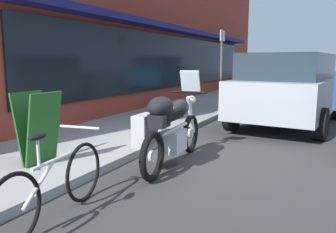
# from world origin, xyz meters

# --- Properties ---
(ground_plane) EXTENTS (80.00, 80.00, 0.00)m
(ground_plane) POSITION_xyz_m (0.00, 0.00, 0.00)
(ground_plane) COLOR #343434
(storefront_building) EXTENTS (21.84, 0.90, 7.16)m
(storefront_building) POSITION_xyz_m (6.92, 3.74, 3.50)
(storefront_building) COLOR maroon
(storefront_building) RESTS_ON ground_plane
(sidewalk_curb) EXTENTS (30.00, 2.48, 0.12)m
(sidewalk_curb) POSITION_xyz_m (9.00, 2.34, 0.06)
(sidewalk_curb) COLOR #969696
(sidewalk_curb) RESTS_ON ground_plane
(touring_motorcycle) EXTENTS (2.20, 0.62, 1.41)m
(touring_motorcycle) POSITION_xyz_m (-0.51, 0.43, 0.61)
(touring_motorcycle) COLOR black
(touring_motorcycle) RESTS_ON ground_plane
(parked_bicycle) EXTENTS (1.71, 0.48, 0.92)m
(parked_bicycle) POSITION_xyz_m (-2.57, 0.67, 0.37)
(parked_bicycle) COLOR black
(parked_bicycle) RESTS_ON ground_plane
(parked_minivan) EXTENTS (4.70, 2.45, 1.74)m
(parked_minivan) POSITION_xyz_m (3.88, -0.75, 0.92)
(parked_minivan) COLOR #9EA3AD
(parked_minivan) RESTS_ON ground_plane
(sandwich_board_sign) EXTENTS (0.55, 0.43, 1.01)m
(sandwich_board_sign) POSITION_xyz_m (-1.50, 1.99, 0.63)
(sandwich_board_sign) COLOR #1E511E
(sandwich_board_sign) RESTS_ON sidewalk_curb
(parking_sign_pole) EXTENTS (0.44, 0.07, 2.44)m
(parking_sign_pole) POSITION_xyz_m (5.74, 1.59, 1.56)
(parking_sign_pole) COLOR #59595B
(parking_sign_pole) RESTS_ON sidewalk_curb
(parked_car_down_block) EXTENTS (4.60, 2.34, 1.83)m
(parked_car_down_block) POSITION_xyz_m (12.30, -0.21, 0.97)
(parked_car_down_block) COLOR #1E598C
(parked_car_down_block) RESTS_ON ground_plane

